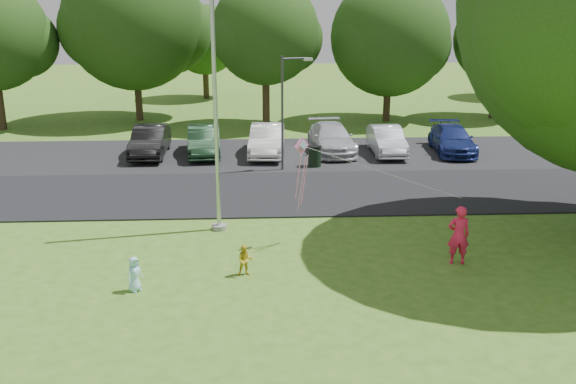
{
  "coord_description": "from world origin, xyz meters",
  "views": [
    {
      "loc": [
        -2.19,
        -15.6,
        7.65
      ],
      "look_at": [
        -1.21,
        4.0,
        1.6
      ],
      "focal_mm": 40.0,
      "sensor_mm": 36.0,
      "label": 1
    }
  ],
  "objects_px": {
    "street_lamp": "(287,103)",
    "flagpole": "(215,108)",
    "child_blue": "(134,274)",
    "trash_can": "(315,157)",
    "kite": "(305,161)",
    "woman": "(459,235)",
    "child_yellow": "(245,260)"
  },
  "relations": [
    {
      "from": "street_lamp",
      "to": "woman",
      "type": "xyz_separation_m",
      "value": [
        4.54,
        -10.81,
        -2.19
      ]
    },
    {
      "from": "street_lamp",
      "to": "kite",
      "type": "height_order",
      "value": "street_lamp"
    },
    {
      "from": "trash_can",
      "to": "child_yellow",
      "type": "distance_m",
      "value": 12.19
    },
    {
      "from": "child_yellow",
      "to": "child_blue",
      "type": "relative_size",
      "value": 0.93
    },
    {
      "from": "trash_can",
      "to": "child_yellow",
      "type": "relative_size",
      "value": 1.12
    },
    {
      "from": "street_lamp",
      "to": "child_blue",
      "type": "xyz_separation_m",
      "value": [
        -4.67,
        -12.21,
        -2.59
      ]
    },
    {
      "from": "street_lamp",
      "to": "trash_can",
      "type": "bearing_deg",
      "value": 2.69
    },
    {
      "from": "street_lamp",
      "to": "trash_can",
      "type": "relative_size",
      "value": 5.03
    },
    {
      "from": "flagpole",
      "to": "trash_can",
      "type": "distance_m",
      "value": 9.65
    },
    {
      "from": "trash_can",
      "to": "kite",
      "type": "bearing_deg",
      "value": -97.09
    },
    {
      "from": "street_lamp",
      "to": "flagpole",
      "type": "bearing_deg",
      "value": -125.75
    },
    {
      "from": "woman",
      "to": "child_blue",
      "type": "relative_size",
      "value": 1.83
    },
    {
      "from": "kite",
      "to": "street_lamp",
      "type": "bearing_deg",
      "value": 54.67
    },
    {
      "from": "woman",
      "to": "child_blue",
      "type": "bearing_deg",
      "value": 12.08
    },
    {
      "from": "child_blue",
      "to": "kite",
      "type": "height_order",
      "value": "kite"
    },
    {
      "from": "woman",
      "to": "child_yellow",
      "type": "xyz_separation_m",
      "value": [
        -6.26,
        -0.54,
        -0.44
      ]
    },
    {
      "from": "flagpole",
      "to": "child_blue",
      "type": "distance_m",
      "value": 6.27
    },
    {
      "from": "street_lamp",
      "to": "child_yellow",
      "type": "relative_size",
      "value": 5.63
    },
    {
      "from": "woman",
      "to": "kite",
      "type": "bearing_deg",
      "value": -18.04
    },
    {
      "from": "flagpole",
      "to": "child_blue",
      "type": "height_order",
      "value": "flagpole"
    },
    {
      "from": "trash_can",
      "to": "woman",
      "type": "relative_size",
      "value": 0.57
    },
    {
      "from": "flagpole",
      "to": "child_yellow",
      "type": "xyz_separation_m",
      "value": [
        0.94,
        -3.81,
        -3.71
      ]
    },
    {
      "from": "flagpole",
      "to": "street_lamp",
      "type": "height_order",
      "value": "flagpole"
    },
    {
      "from": "flagpole",
      "to": "child_yellow",
      "type": "distance_m",
      "value": 5.4
    },
    {
      "from": "flagpole",
      "to": "child_blue",
      "type": "xyz_separation_m",
      "value": [
        -2.01,
        -4.66,
        -3.68
      ]
    },
    {
      "from": "flagpole",
      "to": "street_lamp",
      "type": "xyz_separation_m",
      "value": [
        2.66,
        7.55,
        -1.08
      ]
    },
    {
      "from": "woman",
      "to": "kite",
      "type": "height_order",
      "value": "kite"
    },
    {
      "from": "flagpole",
      "to": "trash_can",
      "type": "relative_size",
      "value": 9.8
    },
    {
      "from": "kite",
      "to": "child_yellow",
      "type": "bearing_deg",
      "value": -165.23
    },
    {
      "from": "flagpole",
      "to": "woman",
      "type": "height_order",
      "value": "flagpole"
    },
    {
      "from": "flagpole",
      "to": "kite",
      "type": "bearing_deg",
      "value": -28.69
    },
    {
      "from": "kite",
      "to": "flagpole",
      "type": "bearing_deg",
      "value": 115.18
    }
  ]
}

